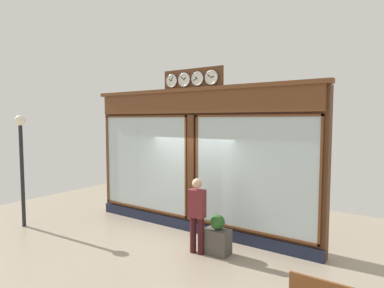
% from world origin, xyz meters
% --- Properties ---
extents(ground_plane, '(14.00, 14.00, 0.00)m').
position_xyz_m(ground_plane, '(0.00, 2.80, 0.00)').
color(ground_plane, gray).
extents(shop_facade, '(6.84, 0.42, 4.29)m').
position_xyz_m(shop_facade, '(-0.00, -0.13, 1.92)').
color(shop_facade, '#4C2B16').
rests_on(shop_facade, ground_plane).
extents(pedestrian, '(0.38, 0.25, 1.69)m').
position_xyz_m(pedestrian, '(-0.87, 1.07, 0.93)').
color(pedestrian, '#3A1316').
rests_on(pedestrian, ground_plane).
extents(street_lamp, '(0.28, 0.28, 3.10)m').
position_xyz_m(street_lamp, '(4.12, 2.31, 2.09)').
color(street_lamp, black).
rests_on(street_lamp, ground_plane).
extents(planter_box, '(0.56, 0.36, 0.56)m').
position_xyz_m(planter_box, '(-1.27, 0.85, 0.28)').
color(planter_box, '#4C4742').
rests_on(planter_box, ground_plane).
extents(planter_shrub, '(0.33, 0.33, 0.33)m').
position_xyz_m(planter_shrub, '(-1.27, 0.85, 0.72)').
color(planter_shrub, '#285623').
rests_on(planter_shrub, planter_box).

